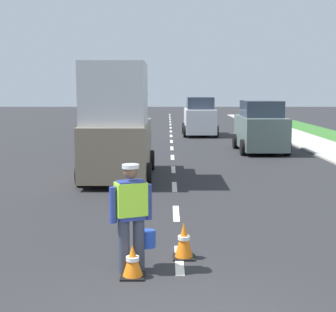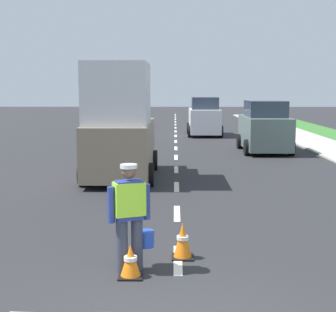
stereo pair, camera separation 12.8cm
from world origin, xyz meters
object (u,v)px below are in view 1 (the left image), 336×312
delivery_truck (119,127)px  car_outgoing_far (201,118)px  traffic_cone_near (185,241)px  traffic_cone_far (134,261)px  road_worker (134,212)px  car_parked_far (262,128)px

delivery_truck → car_outgoing_far: bearing=76.2°
traffic_cone_near → delivery_truck: 7.59m
traffic_cone_far → traffic_cone_near: bearing=46.6°
delivery_truck → car_outgoing_far: delivery_truck is taller
traffic_cone_near → delivery_truck: size_ratio=0.13×
car_outgoing_far → traffic_cone_far: bearing=-96.2°
car_outgoing_far → road_worker: bearing=-96.3°
car_parked_far → delivery_truck: bearing=-131.0°
road_worker → car_parked_far: 15.03m
traffic_cone_far → car_outgoing_far: bearing=83.8°
road_worker → car_parked_far: (4.63, 14.30, 0.12)m
road_worker → traffic_cone_far: size_ratio=3.34×
traffic_cone_near → delivery_truck: bearing=104.1°
delivery_truck → car_parked_far: (5.64, 6.48, -0.56)m
traffic_cone_near → car_outgoing_far: (1.62, 21.30, 0.76)m
traffic_cone_far → car_parked_far: (4.61, 14.57, 0.80)m
road_worker → delivery_truck: 7.91m
road_worker → car_parked_far: bearing=72.1°
delivery_truck → car_outgoing_far: size_ratio=1.20×
road_worker → car_outgoing_far: car_outgoing_far is taller
traffic_cone_far → delivery_truck: 8.26m
traffic_cone_near → car_outgoing_far: car_outgoing_far is taller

